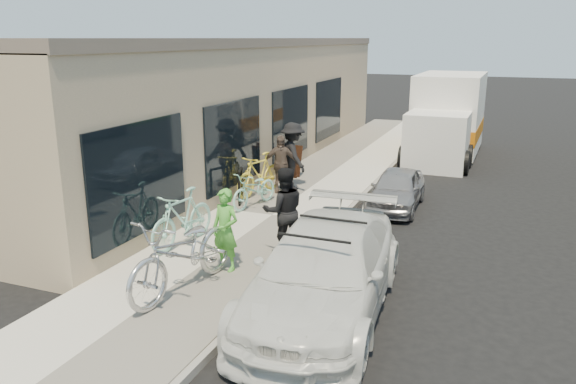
% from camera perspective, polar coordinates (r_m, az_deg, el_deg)
% --- Properties ---
extents(ground, '(120.00, 120.00, 0.00)m').
position_cam_1_polar(ground, '(10.17, 2.10, -9.20)').
color(ground, black).
rests_on(ground, ground).
extents(sidewalk, '(3.00, 34.00, 0.15)m').
position_cam_1_polar(sidewalk, '(13.43, -1.63, -2.63)').
color(sidewalk, beige).
rests_on(sidewalk, ground).
extents(curb, '(0.12, 34.00, 0.13)m').
position_cam_1_polar(curb, '(12.93, 4.71, -3.45)').
color(curb, gray).
rests_on(curb, ground).
extents(storefront, '(3.60, 20.00, 4.22)m').
position_cam_1_polar(storefront, '(18.78, -4.78, 8.90)').
color(storefront, tan).
rests_on(storefront, ground).
extents(bike_rack, '(0.25, 0.60, 0.89)m').
position_cam_1_polar(bike_rack, '(14.28, -4.87, 0.97)').
color(bike_rack, black).
rests_on(bike_rack, sidewalk).
extents(sandwich_board, '(0.65, 0.66, 0.93)m').
position_cam_1_polar(sandwich_board, '(16.97, 0.18, 3.13)').
color(sandwich_board, black).
rests_on(sandwich_board, sidewalk).
extents(sedan_white, '(2.34, 4.99, 1.45)m').
position_cam_1_polar(sedan_white, '(8.87, 3.69, -8.05)').
color(sedan_white, silver).
rests_on(sedan_white, ground).
extents(sedan_silver, '(1.26, 3.00, 1.01)m').
position_cam_1_polar(sedan_silver, '(14.58, 10.99, 0.31)').
color(sedan_silver, gray).
rests_on(sedan_silver, ground).
extents(moving_truck, '(2.33, 6.04, 2.96)m').
position_cam_1_polar(moving_truck, '(21.53, 15.83, 7.02)').
color(moving_truck, white).
rests_on(moving_truck, ground).
extents(tandem_bike, '(1.25, 2.66, 1.34)m').
position_cam_1_polar(tandem_bike, '(9.41, -10.50, -6.12)').
color(tandem_bike, silver).
rests_on(tandem_bike, sidewalk).
extents(woman_rider, '(0.61, 0.46, 1.51)m').
position_cam_1_polar(woman_rider, '(10.14, -6.38, -3.86)').
color(woman_rider, green).
rests_on(woman_rider, sidewalk).
extents(man_standing, '(1.05, 1.00, 1.71)m').
position_cam_1_polar(man_standing, '(10.83, -0.43, -1.92)').
color(man_standing, black).
rests_on(man_standing, sidewalk).
extents(cruiser_bike_a, '(0.76, 1.95, 1.14)m').
position_cam_1_polar(cruiser_bike_a, '(11.53, -10.69, -2.60)').
color(cruiser_bike_a, '#8ED4BF').
rests_on(cruiser_bike_a, sidewalk).
extents(cruiser_bike_b, '(0.91, 1.77, 0.88)m').
position_cam_1_polar(cruiser_bike_b, '(14.00, -3.42, 0.31)').
color(cruiser_bike_b, '#8ED4BF').
rests_on(cruiser_bike_b, sidewalk).
extents(cruiser_bike_c, '(0.94, 1.93, 1.12)m').
position_cam_1_polar(cruiser_bike_c, '(15.02, -2.95, 1.81)').
color(cruiser_bike_c, yellow).
rests_on(cruiser_bike_c, sidewalk).
extents(bystander_a, '(1.34, 1.33, 1.85)m').
position_cam_1_polar(bystander_a, '(15.54, 0.48, 3.68)').
color(bystander_a, black).
rests_on(bystander_a, sidewalk).
extents(bystander_b, '(0.99, 0.72, 1.57)m').
position_cam_1_polar(bystander_b, '(15.21, -0.78, 2.87)').
color(bystander_b, '#504139').
rests_on(bystander_b, sidewalk).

